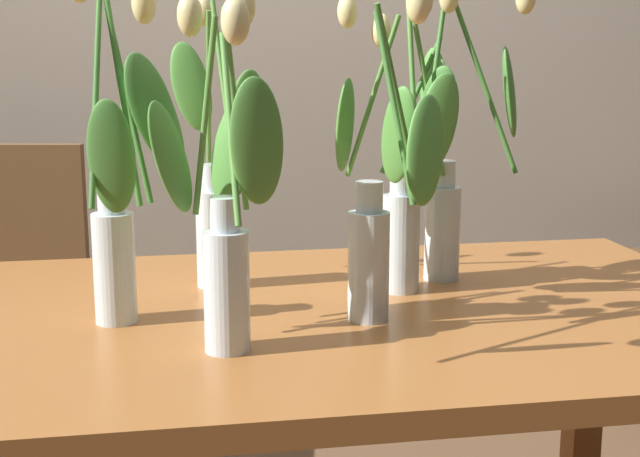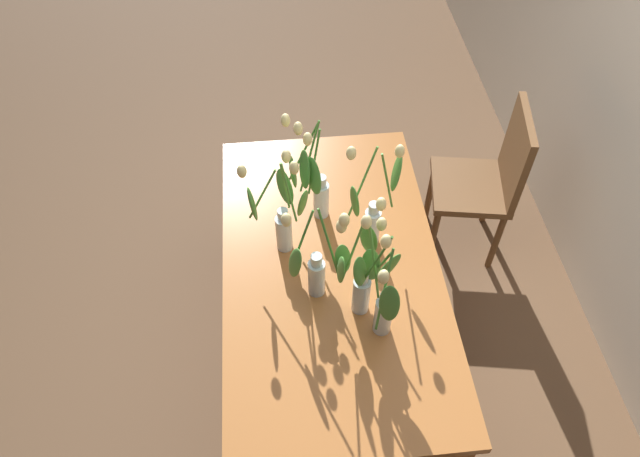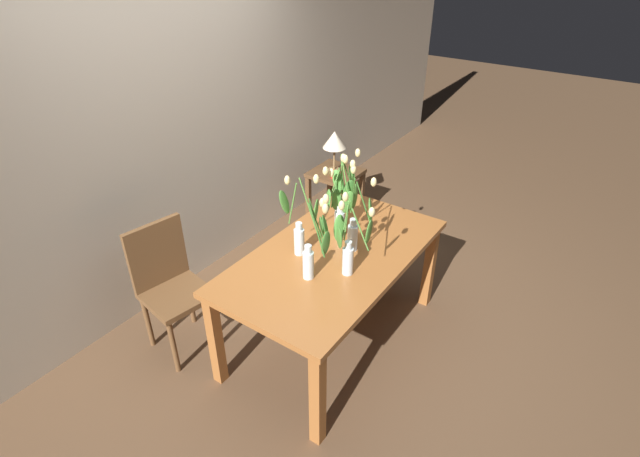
# 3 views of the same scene
# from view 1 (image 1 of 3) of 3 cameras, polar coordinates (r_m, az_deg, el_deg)

# --- Properties ---
(dining_table) EXTENTS (1.60, 0.90, 0.74)m
(dining_table) POSITION_cam_1_polar(r_m,az_deg,el_deg) (1.55, -1.54, -8.48)
(dining_table) COLOR #A3602D
(dining_table) RESTS_ON ground
(tulip_vase_0) EXTENTS (0.30, 0.17, 0.59)m
(tulip_vase_0) POSITION_cam_1_polar(r_m,az_deg,el_deg) (1.67, 7.98, 3.57)
(tulip_vase_0) COLOR silver
(tulip_vase_0) RESTS_ON dining_table
(tulip_vase_1) EXTENTS (0.18, 0.24, 0.58)m
(tulip_vase_1) POSITION_cam_1_polar(r_m,az_deg,el_deg) (1.64, -6.71, 2.77)
(tulip_vase_1) COLOR silver
(tulip_vase_1) RESTS_ON dining_table
(tulip_vase_2) EXTENTS (0.15, 0.26, 0.55)m
(tulip_vase_2) POSITION_cam_1_polar(r_m,az_deg,el_deg) (1.43, 4.07, 0.94)
(tulip_vase_2) COLOR silver
(tulip_vase_2) RESTS_ON dining_table
(tulip_vase_3) EXTENTS (0.18, 0.19, 0.57)m
(tulip_vase_3) POSITION_cam_1_polar(r_m,az_deg,el_deg) (1.41, -12.53, 2.01)
(tulip_vase_3) COLOR silver
(tulip_vase_3) RESTS_ON dining_table
(tulip_vase_4) EXTENTS (0.20, 0.27, 0.53)m
(tulip_vase_4) POSITION_cam_1_polar(r_m,az_deg,el_deg) (1.28, -6.18, 0.65)
(tulip_vase_4) COLOR silver
(tulip_vase_4) RESTS_ON dining_table
(tulip_vase_5) EXTENTS (0.24, 0.23, 0.58)m
(tulip_vase_5) POSITION_cam_1_polar(r_m,az_deg,el_deg) (1.60, 5.33, 3.41)
(tulip_vase_5) COLOR silver
(tulip_vase_5) RESTS_ON dining_table
(dining_chair) EXTENTS (0.46, 0.46, 0.93)m
(dining_chair) POSITION_cam_1_polar(r_m,az_deg,el_deg) (2.46, -19.68, -4.57)
(dining_chair) COLOR brown
(dining_chair) RESTS_ON ground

